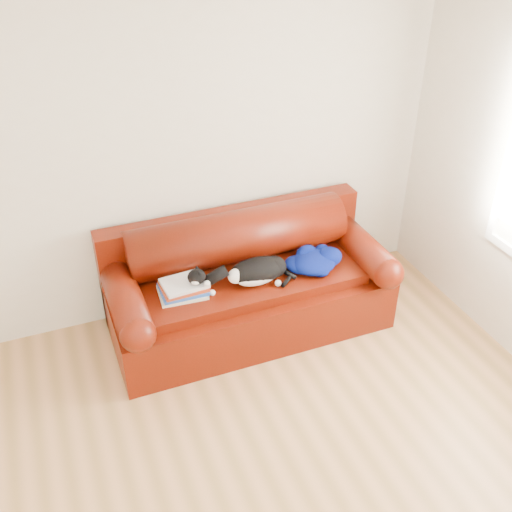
# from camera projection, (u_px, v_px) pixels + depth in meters

# --- Properties ---
(ground) EXTENTS (4.50, 4.50, 0.00)m
(ground) POSITION_uv_depth(u_px,v_px,m) (253.00, 504.00, 3.41)
(ground) COLOR olive
(ground) RESTS_ON ground
(room_shell) EXTENTS (4.52, 4.02, 2.61)m
(room_shell) POSITION_uv_depth(u_px,v_px,m) (277.00, 253.00, 2.55)
(room_shell) COLOR beige
(room_shell) RESTS_ON ground
(sofa_base) EXTENTS (2.10, 0.90, 0.50)m
(sofa_base) POSITION_uv_depth(u_px,v_px,m) (249.00, 301.00, 4.62)
(sofa_base) COLOR #360A02
(sofa_base) RESTS_ON ground
(sofa_back) EXTENTS (2.10, 1.01, 0.88)m
(sofa_back) POSITION_uv_depth(u_px,v_px,m) (238.00, 252.00, 4.64)
(sofa_back) COLOR #360A02
(sofa_back) RESTS_ON ground
(book_stack) EXTENTS (0.35, 0.28, 0.10)m
(book_stack) POSITION_uv_depth(u_px,v_px,m) (183.00, 288.00, 4.24)
(book_stack) COLOR beige
(book_stack) RESTS_ON sofa_base
(cat) EXTENTS (0.62, 0.27, 0.23)m
(cat) POSITION_uv_depth(u_px,v_px,m) (257.00, 272.00, 4.34)
(cat) COLOR black
(cat) RESTS_ON sofa_base
(blanket) EXTENTS (0.52, 0.43, 0.13)m
(blanket) POSITION_uv_depth(u_px,v_px,m) (314.00, 260.00, 4.52)
(blanket) COLOR #020846
(blanket) RESTS_ON sofa_base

